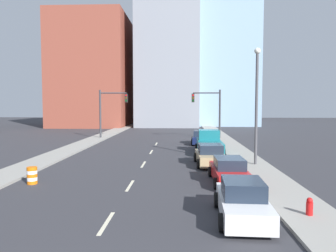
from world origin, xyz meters
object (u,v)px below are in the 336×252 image
at_px(sedan_tan, 210,156).
at_px(traffic_barrel, 32,175).
at_px(sedan_navy, 201,138).
at_px(traffic_signal_left, 108,108).
at_px(pickup_truck_teal, 209,144).
at_px(traffic_signal_right, 212,108).
at_px(sedan_red, 229,171).
at_px(fire_hydrant, 309,208).
at_px(street_lamp, 257,98).
at_px(sedan_white, 243,201).

bearing_deg(sedan_tan, traffic_barrel, -151.96).
bearing_deg(sedan_navy, traffic_signal_left, 158.56).
relative_size(sedan_tan, pickup_truck_teal, 0.78).
relative_size(traffic_signal_right, sedan_navy, 1.44).
xyz_separation_m(traffic_signal_left, sedan_red, (12.09, -22.78, -3.33)).
height_order(traffic_barrel, sedan_navy, sedan_navy).
relative_size(traffic_signal_left, fire_hydrant, 7.42).
distance_m(traffic_barrel, sedan_tan, 12.05).
xyz_separation_m(traffic_signal_right, street_lamp, (1.51, -17.84, 0.88)).
distance_m(fire_hydrant, sedan_white, 2.63).
relative_size(street_lamp, sedan_tan, 1.87).
bearing_deg(sedan_tan, fire_hydrant, -77.34).
distance_m(traffic_signal_left, traffic_signal_right, 13.16).
relative_size(traffic_signal_left, street_lamp, 0.74).
relative_size(traffic_signal_right, sedan_white, 1.41).
bearing_deg(traffic_signal_left, pickup_truck_teal, -44.31).
relative_size(sedan_white, sedan_navy, 1.02).
height_order(traffic_barrel, sedan_red, sedan_red).
bearing_deg(sedan_white, sedan_navy, 93.07).
relative_size(street_lamp, sedan_red, 1.76).
bearing_deg(pickup_truck_teal, fire_hydrant, -81.23).
distance_m(traffic_barrel, sedan_red, 11.08).
height_order(fire_hydrant, sedan_red, sedan_red).
xyz_separation_m(street_lamp, fire_hydrant, (-0.31, -10.74, -4.44)).
xyz_separation_m(sedan_white, sedan_tan, (-0.28, 11.14, 0.00)).
relative_size(pickup_truck_teal, sedan_navy, 1.33).
bearing_deg(pickup_truck_teal, sedan_red, -88.50).
height_order(fire_hydrant, sedan_tan, sedan_tan).
relative_size(traffic_signal_right, fire_hydrant, 7.42).
bearing_deg(fire_hydrant, sedan_red, 111.39).
xyz_separation_m(traffic_signal_right, fire_hydrant, (1.20, -28.58, -3.56)).
xyz_separation_m(traffic_signal_right, sedan_white, (-1.40, -28.70, -3.28)).
bearing_deg(pickup_truck_teal, traffic_signal_left, 136.19).
xyz_separation_m(fire_hydrant, sedan_white, (-2.61, -0.12, 0.28)).
distance_m(sedan_tan, sedan_navy, 12.29).
height_order(street_lamp, fire_hydrant, street_lamp).
bearing_deg(fire_hydrant, traffic_barrel, 159.49).
height_order(street_lamp, sedan_white, street_lamp).
height_order(traffic_signal_right, pickup_truck_teal, traffic_signal_right).
bearing_deg(sedan_red, traffic_signal_left, 116.92).
bearing_deg(pickup_truck_teal, traffic_barrel, -131.67).
height_order(traffic_signal_left, sedan_navy, traffic_signal_left).
bearing_deg(sedan_navy, pickup_truck_teal, -82.86).
distance_m(street_lamp, sedan_white, 11.99).
xyz_separation_m(traffic_barrel, sedan_navy, (10.42, 18.33, 0.22)).
relative_size(sedan_red, sedan_navy, 1.10).
xyz_separation_m(pickup_truck_teal, sedan_navy, (-0.43, 6.35, -0.14)).
distance_m(sedan_white, sedan_red, 5.93).
height_order(sedan_white, pickup_truck_teal, pickup_truck_teal).
xyz_separation_m(traffic_barrel, pickup_truck_teal, (10.85, 11.98, 0.36)).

